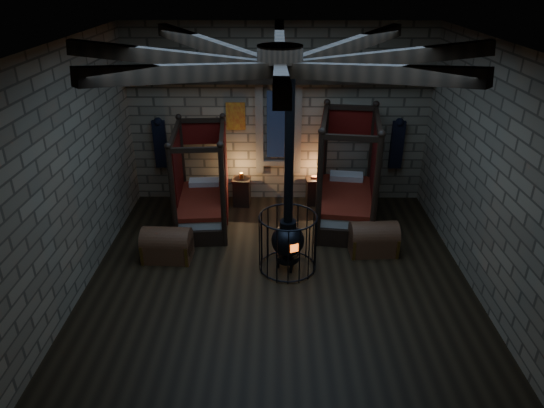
{
  "coord_description": "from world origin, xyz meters",
  "views": [
    {
      "loc": [
        -0.05,
        -7.56,
        5.23
      ],
      "look_at": [
        -0.13,
        0.6,
        1.23
      ],
      "focal_mm": 32.0,
      "sensor_mm": 36.0,
      "label": 1
    }
  ],
  "objects_px": {
    "trunk_left": "(167,245)",
    "trunk_right": "(373,239)",
    "bed_left": "(203,201)",
    "stove": "(288,238)",
    "bed_right": "(346,197)"
  },
  "relations": [
    {
      "from": "bed_right",
      "to": "stove",
      "type": "relative_size",
      "value": 0.61
    },
    {
      "from": "bed_right",
      "to": "bed_left",
      "type": "bearing_deg",
      "value": -170.14
    },
    {
      "from": "bed_right",
      "to": "trunk_left",
      "type": "distance_m",
      "value": 4.06
    },
    {
      "from": "bed_right",
      "to": "trunk_left",
      "type": "relative_size",
      "value": 2.52
    },
    {
      "from": "trunk_right",
      "to": "trunk_left",
      "type": "bearing_deg",
      "value": -179.25
    },
    {
      "from": "trunk_left",
      "to": "stove",
      "type": "height_order",
      "value": "stove"
    },
    {
      "from": "trunk_left",
      "to": "trunk_right",
      "type": "height_order",
      "value": "trunk_left"
    },
    {
      "from": "bed_right",
      "to": "trunk_right",
      "type": "relative_size",
      "value": 2.53
    },
    {
      "from": "bed_left",
      "to": "stove",
      "type": "distance_m",
      "value": 2.63
    },
    {
      "from": "trunk_left",
      "to": "trunk_right",
      "type": "xyz_separation_m",
      "value": [
        4.1,
        0.28,
        -0.0
      ]
    },
    {
      "from": "bed_left",
      "to": "trunk_left",
      "type": "distance_m",
      "value": 1.64
    },
    {
      "from": "bed_left",
      "to": "trunk_left",
      "type": "height_order",
      "value": "bed_left"
    },
    {
      "from": "trunk_left",
      "to": "bed_left",
      "type": "bearing_deg",
      "value": 74.8
    },
    {
      "from": "bed_right",
      "to": "trunk_right",
      "type": "distance_m",
      "value": 1.46
    },
    {
      "from": "bed_left",
      "to": "stove",
      "type": "bearing_deg",
      "value": -49.54
    }
  ]
}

